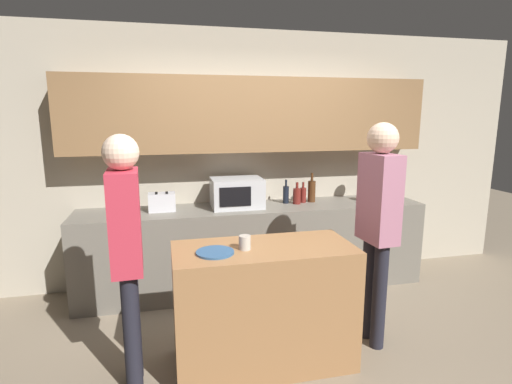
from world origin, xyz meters
name	(u,v)px	position (x,y,z in m)	size (l,w,h in m)	color
ground_plane	(296,363)	(0.00, 0.00, 0.00)	(14.00, 14.00, 0.00)	#7F705B
back_wall	(249,142)	(0.00, 1.66, 1.54)	(6.40, 0.40, 2.70)	#B2A893
back_counter	(255,247)	(0.00, 1.39, 0.44)	(3.60, 0.62, 0.89)	#6B665B
kitchen_island	(264,306)	(-0.23, 0.08, 0.45)	(1.29, 0.59, 0.91)	#996B42
microwave	(237,193)	(-0.18, 1.42, 1.04)	(0.52, 0.39, 0.30)	#B7BABC
toaster	(162,202)	(-0.94, 1.42, 0.98)	(0.26, 0.16, 0.18)	silver
potted_plant	(364,183)	(1.25, 1.42, 1.08)	(0.14, 0.14, 0.40)	brown
bottle_0	(286,194)	(0.36, 1.48, 0.98)	(0.06, 0.06, 0.26)	black
bottle_1	(297,196)	(0.47, 1.42, 0.98)	(0.08, 0.08, 0.23)	maroon
bottle_2	(303,195)	(0.56, 1.47, 0.97)	(0.07, 0.07, 0.22)	maroon
bottle_3	(312,191)	(0.66, 1.48, 1.01)	(0.08, 0.08, 0.32)	#472814
plate_on_island	(215,252)	(-0.59, 0.02, 0.91)	(0.26, 0.26, 0.01)	#2D5684
cup_0	(245,243)	(-0.38, 0.06, 0.96)	(0.08, 0.08, 0.10)	#BAB3A7
person_left	(126,242)	(-1.16, 0.04, 1.03)	(0.23, 0.35, 1.72)	black
person_center	(378,215)	(0.69, 0.15, 1.07)	(0.23, 0.35, 1.78)	black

